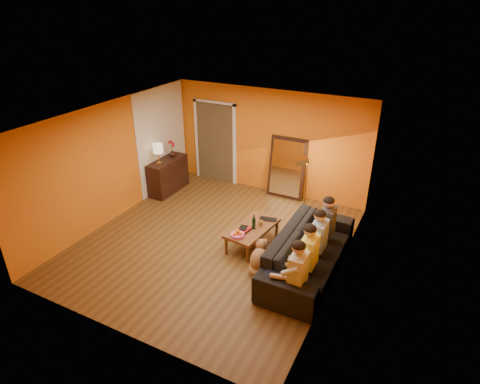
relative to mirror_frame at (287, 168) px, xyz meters
The scene contains 27 objects.
room_shell 2.39m from the mirror_frame, 103.68° to the right, with size 5.00×5.50×2.60m.
white_accent 3.21m from the mirror_frame, 163.83° to the right, with size 0.02×1.90×2.58m, color white.
doorway_recess 2.08m from the mirror_frame, behind, with size 1.06×0.30×2.10m, color #3F2D19.
door_jamb_left 2.64m from the mirror_frame, behind, with size 0.08×0.06×2.20m, color white.
door_jamb_right 1.51m from the mirror_frame, behind, with size 0.08×0.06×2.20m, color white.
door_header 2.46m from the mirror_frame, behind, with size 1.22×0.06×0.08m, color white.
mirror_frame is the anchor object (origin of this frame).
mirror_glass 0.04m from the mirror_frame, 90.00° to the right, with size 0.78×0.02×1.36m, color white.
sideboard 3.01m from the mirror_frame, 158.84° to the right, with size 0.44×1.18×0.85m, color black.
table_lamp 3.13m from the mirror_frame, 153.68° to the right, with size 0.24×0.24×0.51m, color beige, non-canonical shape.
sofa 3.02m from the mirror_frame, 61.07° to the right, with size 1.04×2.66×0.78m, color black.
coffee_table 2.43m from the mirror_frame, 85.27° to the right, with size 0.62×1.22×0.42m, color brown, non-canonical shape.
floor_lamp 1.17m from the mirror_frame, 48.93° to the right, with size 0.30×0.24×1.44m, color gold, non-canonical shape.
dog 3.22m from the mirror_frame, 77.33° to the right, with size 0.35×0.55×0.64m, color #A27849, non-canonical shape.
person_far_left 3.96m from the mirror_frame, 66.44° to the right, with size 0.70×0.44×1.22m, color beige, non-canonical shape.
person_mid_left 3.46m from the mirror_frame, 62.79° to the right, with size 0.70×0.44×1.22m, color #F1E350, non-canonical shape.
person_mid_right 2.98m from the mirror_frame, 57.94° to the right, with size 0.70×0.44×1.22m, color #86A0CF, non-canonical shape.
person_far_right 2.53m from the mirror_frame, 51.31° to the right, with size 0.70×0.44×1.22m, color #2F2F34, non-canonical shape.
fruit_bowl 2.82m from the mirror_frame, 88.06° to the right, with size 0.26×0.26×0.16m, color #E651A2, non-canonical shape.
wine_bottle 2.43m from the mirror_frame, 84.19° to the right, with size 0.07×0.07×0.31m, color black.
tumbler 2.28m from the mirror_frame, 81.98° to the right, with size 0.11×0.11×0.10m, color #B27F3F.
laptop 2.07m from the mirror_frame, 79.42° to the right, with size 0.35×0.23×0.03m, color black.
book_lower 2.58m from the mirror_frame, 89.65° to the right, with size 0.20×0.27×0.02m, color black.
book_mid 2.57m from the mirror_frame, 89.43° to the right, with size 0.18×0.25×0.02m, color red.
book_upper 2.59m from the mirror_frame, 89.66° to the right, with size 0.15×0.20×0.02m, color black.
vase 2.92m from the mirror_frame, 163.43° to the right, with size 0.17×0.17×0.18m, color black.
flowers 2.94m from the mirror_frame, 163.43° to the right, with size 0.17×0.17×0.45m, color red, non-canonical shape.
Camera 1 is at (3.62, -5.91, 4.57)m, focal length 30.00 mm.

